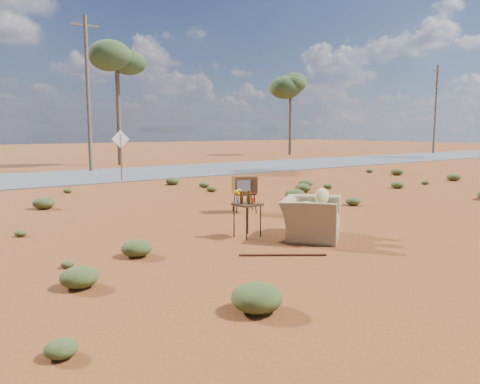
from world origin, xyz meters
TOP-DOWN VIEW (x-y plane):
  - ground at (0.00, 0.00)m, footprint 140.00×140.00m
  - highway at (0.00, 15.00)m, footprint 140.00×7.00m
  - armchair at (0.59, -0.40)m, footprint 1.61×1.68m
  - tv_unit at (1.26, 2.78)m, footprint 0.75×0.69m
  - side_table at (-0.48, 0.41)m, footprint 0.53×0.53m
  - rusty_bar at (-0.83, -1.18)m, footprint 1.29×0.92m
  - road_sign at (1.50, 12.00)m, footprint 0.78×0.06m
  - eucalyptus_center at (5.00, 21.00)m, footprint 3.20×3.20m
  - eucalyptus_right at (22.00, 24.00)m, footprint 3.20×3.20m
  - utility_pole_center at (2.00, 17.50)m, footprint 1.40×0.20m
  - utility_pole_east at (34.00, 17.50)m, footprint 1.40×0.20m
  - scrub_patch at (-0.82, 4.41)m, footprint 17.49×8.07m

SIDE VIEW (x-z plane):
  - ground at x=0.00m, z-range 0.00..0.00m
  - highway at x=0.00m, z-range 0.00..0.04m
  - rusty_bar at x=-0.83m, z-range 0.00..0.04m
  - scrub_patch at x=-0.82m, z-range -0.03..0.30m
  - armchair at x=0.59m, z-range -0.04..1.08m
  - side_table at x=-0.48m, z-range 0.23..1.21m
  - tv_unit at x=1.26m, z-range 0.24..1.22m
  - road_sign at x=1.50m, z-range 0.41..2.60m
  - utility_pole_center at x=2.00m, z-range 0.15..8.15m
  - utility_pole_east at x=34.00m, z-range 0.15..8.15m
  - eucalyptus_right at x=22.00m, z-range 2.39..9.49m
  - eucalyptus_center at x=5.00m, z-range 2.63..10.23m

